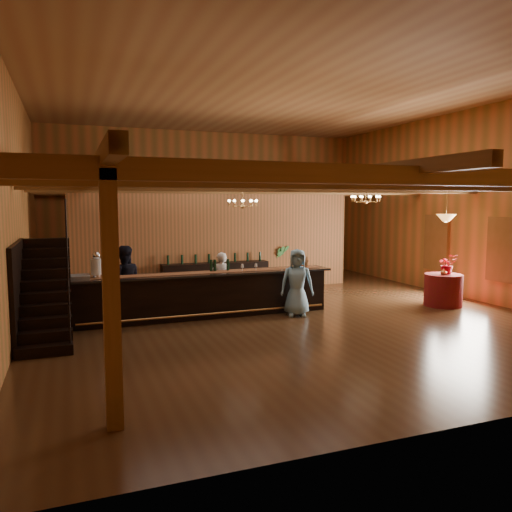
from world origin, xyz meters
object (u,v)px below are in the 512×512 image
object	(u,v)px
backbar_shelf	(216,278)
staff_second	(124,281)
chandelier_right	(366,199)
guest	(297,282)
tasting_bar	(205,294)
bartender	(221,280)
beverage_dispenser	(97,265)
raffle_drum	(301,261)
pendant_lamp	(446,218)
chandelier_left	(243,203)
round_table	(443,290)
floor_plant	(279,266)

from	to	relation	value
backbar_shelf	staff_second	distance (m)	3.91
chandelier_right	guest	size ratio (longest dim) A/B	0.48
tasting_bar	bartender	distance (m)	1.04
beverage_dispenser	guest	world-z (taller)	beverage_dispenser
beverage_dispenser	guest	bearing A→B (deg)	-8.61
raffle_drum	pendant_lamp	world-z (taller)	pendant_lamp
chandelier_left	staff_second	distance (m)	3.69
round_table	guest	world-z (taller)	guest
backbar_shelf	bartender	world-z (taller)	bartender
raffle_drum	staff_second	size ratio (longest dim) A/B	0.19
chandelier_right	guest	bearing A→B (deg)	-158.54
raffle_drum	bartender	bearing A→B (deg)	157.59
round_table	staff_second	world-z (taller)	staff_second
staff_second	floor_plant	size ratio (longest dim) A/B	1.27
staff_second	floor_plant	xyz separation A→B (m)	(5.37, 2.82, -0.19)
floor_plant	raffle_drum	bearing A→B (deg)	-104.33
floor_plant	beverage_dispenser	bearing A→B (deg)	-149.95
chandelier_right	bartender	distance (m)	4.67
backbar_shelf	pendant_lamp	xyz separation A→B (m)	(5.25, -4.15, 1.93)
round_table	bartender	world-z (taller)	bartender
tasting_bar	floor_plant	distance (m)	4.98
chandelier_right	guest	world-z (taller)	chandelier_right
raffle_drum	staff_second	bearing A→B (deg)	170.72
backbar_shelf	pendant_lamp	bearing A→B (deg)	-38.93
staff_second	floor_plant	world-z (taller)	staff_second
chandelier_right	round_table	bearing A→B (deg)	-39.11
guest	backbar_shelf	bearing A→B (deg)	124.08
chandelier_left	bartender	size ratio (longest dim) A/B	0.53
round_table	bartender	bearing A→B (deg)	162.78
round_table	chandelier_right	world-z (taller)	chandelier_right
chandelier_left	staff_second	world-z (taller)	chandelier_left
pendant_lamp	staff_second	world-z (taller)	pendant_lamp
round_table	chandelier_left	xyz separation A→B (m)	(-5.13, 1.88, 2.37)
pendant_lamp	floor_plant	distance (m)	5.65
raffle_drum	chandelier_right	distance (m)	2.74
round_table	floor_plant	size ratio (longest dim) A/B	0.73
chandelier_right	backbar_shelf	bearing A→B (deg)	142.07
backbar_shelf	round_table	xyz separation A→B (m)	(5.25, -4.15, -0.04)
staff_second	guest	xyz separation A→B (m)	(4.03, -1.38, -0.05)
chandelier_right	staff_second	bearing A→B (deg)	176.85
tasting_bar	beverage_dispenser	bearing A→B (deg)	178.78
beverage_dispenser	backbar_shelf	size ratio (longest dim) A/B	0.18
chandelier_right	pendant_lamp	xyz separation A→B (m)	(1.66, -1.35, -0.52)
round_table	floor_plant	world-z (taller)	floor_plant
round_table	pendant_lamp	distance (m)	1.97
tasting_bar	chandelier_left	world-z (taller)	chandelier_left
tasting_bar	raffle_drum	world-z (taller)	raffle_drum
staff_second	chandelier_right	bearing A→B (deg)	179.42
chandelier_left	guest	bearing A→B (deg)	-60.25
tasting_bar	beverage_dispenser	size ratio (longest dim) A/B	10.98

